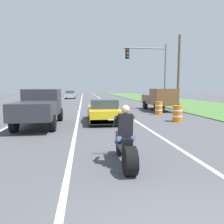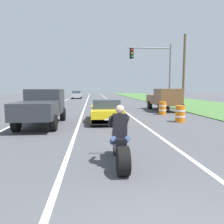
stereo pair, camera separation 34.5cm
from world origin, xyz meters
The scene contains 13 objects.
lane_stripe_left_solid centered at (-5.40, 20.00, 0.00)m, with size 0.14×120.00×0.01m, color white.
lane_stripe_right_solid centered at (1.80, 20.00, 0.00)m, with size 0.14×120.00×0.01m, color white.
lane_stripe_centre_dashed centered at (-1.80, 20.00, 0.00)m, with size 0.14×120.00×0.01m, color white.
grass_verge_right centered at (11.92, 20.00, 0.03)m, with size 10.00×120.00×0.06m, color #477538.
motorcycle_with_rider centered at (-0.33, 3.57, 0.59)m, with size 0.70×2.21×1.62m.
sports_car_yellow centered at (-0.21, 11.12, 0.63)m, with size 1.84×4.30×1.37m.
pickup_truck_left_lane_dark_grey centered at (-3.74, 10.12, 1.11)m, with size 2.02×4.80×1.98m.
pickup_truck_right_shoulder_brown centered at (5.41, 16.85, 1.11)m, with size 2.02×4.80×1.98m.
traffic_light_mast_near centered at (4.90, 17.47, 3.96)m, with size 4.08×0.34×6.00m.
utility_pole_roadside centered at (7.85, 18.44, 3.57)m, with size 0.24×0.24×7.13m, color brown.
construction_barrel_nearest centered at (4.24, 10.51, 0.50)m, with size 0.58×0.58×1.00m.
construction_barrel_mid centered at (4.37, 14.16, 0.50)m, with size 0.58×0.58×1.00m.
distant_car_far_ahead centered at (-3.91, 39.99, 0.77)m, with size 1.80×4.00×1.50m.
Camera 1 is at (-1.39, -1.83, 2.06)m, focal length 34.49 mm.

